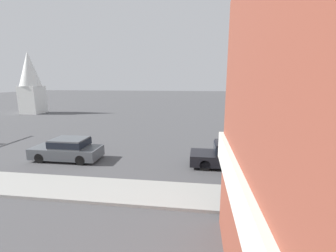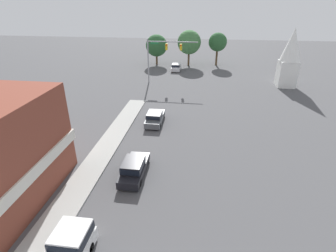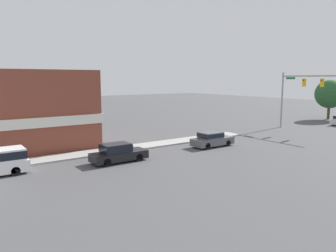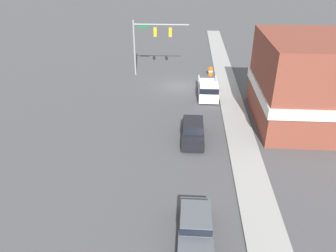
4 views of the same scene
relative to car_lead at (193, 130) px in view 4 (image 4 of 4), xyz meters
The scene contains 8 objects.
ground_plane 12.07m from the car_lead, 82.10° to the right, with size 200.00×200.00×0.00m, color #4C4C4F.
sidewalk_curb 12.61m from the car_lead, 108.74° to the right, with size 2.40×60.00×0.14m.
near_signal_assembly 17.06m from the car_lead, 71.74° to the right, with size 6.75×0.49×6.77m.
car_lead is the anchor object (origin of this frame).
car_second_ahead 10.74m from the car_lead, 90.68° to the left, with size 1.82×4.57×1.51m.
pickup_truck_parked 9.09m from the car_lead, 100.37° to the right, with size 2.02×5.43×1.87m.
construction_barrel 16.22m from the car_lead, 97.96° to the right, with size 0.60×0.60×1.04m.
corner_brick_building 11.94m from the car_lead, 160.65° to the right, with size 10.64×10.32×7.74m.
Camera 4 is at (-1.14, 35.85, 13.98)m, focal length 35.00 mm.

